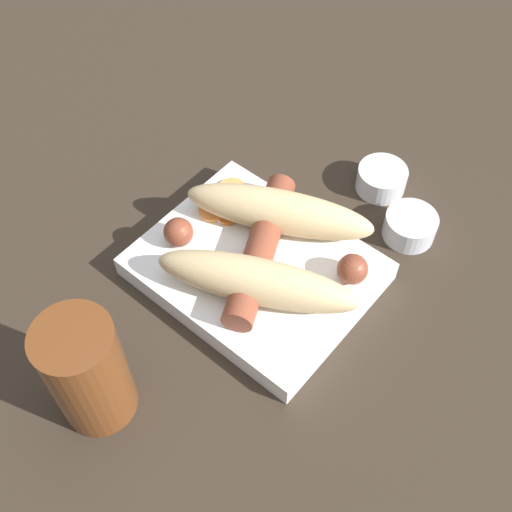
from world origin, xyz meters
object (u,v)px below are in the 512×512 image
object	(u,v)px
food_tray	(256,269)
sausage	(264,250)
condiment_cup_far	(381,180)
bread_roll	(268,245)
condiment_cup_near	(410,227)
drink_glass	(87,372)

from	to	relation	value
food_tray	sausage	size ratio (longest dim) A/B	1.17
condiment_cup_far	bread_roll	bearing A→B (deg)	82.45
sausage	condiment_cup_near	size ratio (longest dim) A/B	3.42
bread_roll	drink_glass	distance (m)	0.21
bread_roll	drink_glass	world-z (taller)	drink_glass
food_tray	condiment_cup_near	distance (m)	0.17
sausage	condiment_cup_near	bearing A→B (deg)	-121.90
sausage	condiment_cup_near	world-z (taller)	sausage
bread_roll	condiment_cup_near	distance (m)	0.16
food_tray	bread_roll	size ratio (longest dim) A/B	0.96
food_tray	drink_glass	bearing A→B (deg)	84.66
sausage	condiment_cup_far	world-z (taller)	sausage
sausage	condiment_cup_far	xyz separation A→B (m)	(-0.03, -0.18, -0.03)
condiment_cup_far	drink_glass	distance (m)	0.39
condiment_cup_near	sausage	bearing A→B (deg)	58.10
food_tray	sausage	bearing A→B (deg)	-116.51
condiment_cup_near	drink_glass	world-z (taller)	drink_glass
sausage	condiment_cup_far	size ratio (longest dim) A/B	3.42
food_tray	bread_roll	distance (m)	0.04
bread_roll	condiment_cup_far	bearing A→B (deg)	-97.55
bread_roll	sausage	xyz separation A→B (m)	(0.00, 0.00, -0.01)
food_tray	bread_roll	xyz separation A→B (m)	(-0.01, -0.01, 0.04)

